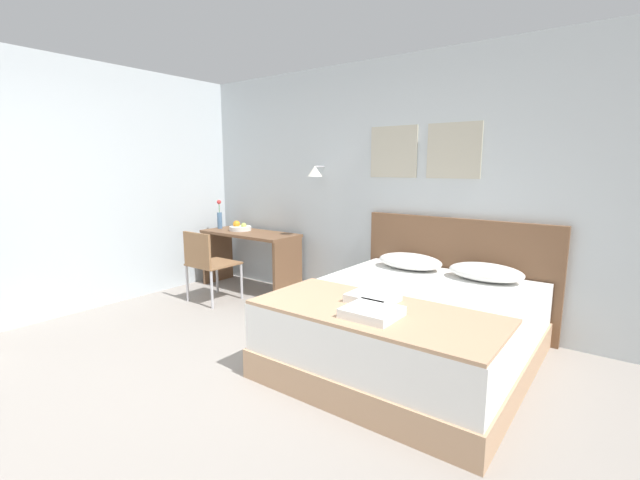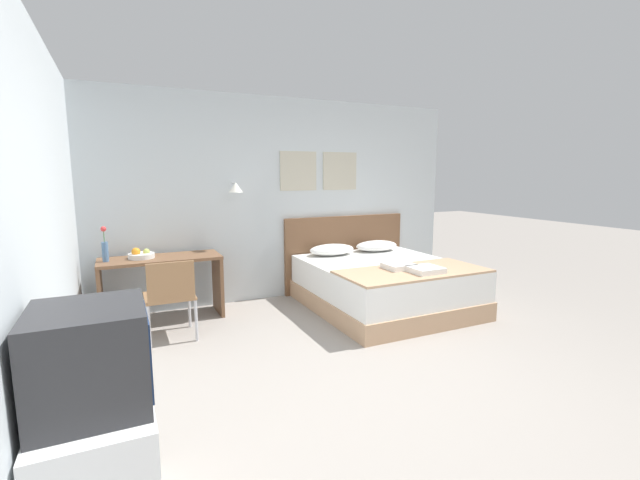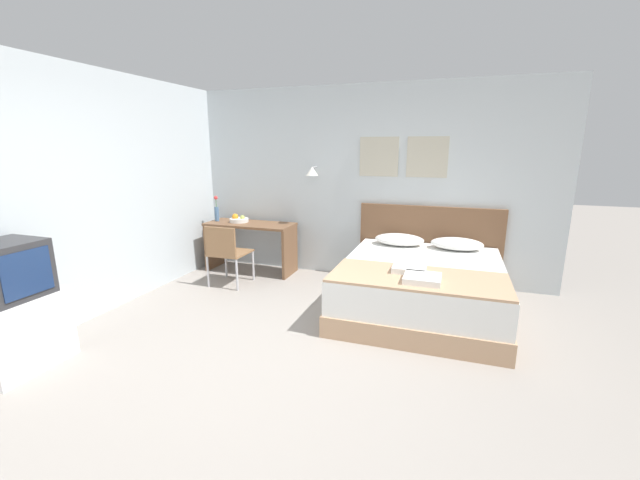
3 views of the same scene
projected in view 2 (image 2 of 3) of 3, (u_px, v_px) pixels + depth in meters
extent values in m
plane|color=gray|center=(397.00, 390.00, 3.33)|extent=(24.00, 24.00, 0.00)
cube|color=silver|center=(273.00, 200.00, 5.67)|extent=(5.40, 0.06, 2.65)
cube|color=#B7B29E|center=(298.00, 171.00, 5.73)|extent=(0.52, 0.02, 0.52)
cube|color=#B7B29E|center=(340.00, 171.00, 6.00)|extent=(0.52, 0.02, 0.52)
cylinder|color=#B2B2B7|center=(234.00, 183.00, 5.31)|extent=(0.02, 0.16, 0.02)
cone|color=white|center=(236.00, 187.00, 5.24)|extent=(0.17, 0.17, 0.12)
cube|color=silver|center=(17.00, 246.00, 2.06)|extent=(0.06, 5.83, 2.65)
cube|color=tan|center=(384.00, 299.00, 5.36)|extent=(1.75, 1.96, 0.22)
cube|color=white|center=(384.00, 277.00, 5.32)|extent=(1.71, 1.92, 0.35)
cube|color=brown|center=(345.00, 253.00, 6.20)|extent=(1.87, 0.06, 1.07)
ellipsoid|color=white|center=(332.00, 250.00, 5.78)|extent=(0.63, 0.39, 0.15)
ellipsoid|color=white|center=(377.00, 246.00, 6.09)|extent=(0.63, 0.39, 0.15)
cube|color=tan|center=(413.00, 271.00, 4.78)|extent=(1.70, 0.79, 0.02)
cube|color=white|center=(399.00, 266.00, 4.85)|extent=(0.32, 0.29, 0.06)
cube|color=white|center=(425.00, 270.00, 4.67)|extent=(0.34, 0.32, 0.06)
cube|color=brown|center=(161.00, 259.00, 4.83)|extent=(1.30, 0.53, 0.03)
cube|color=brown|center=(100.00, 297.00, 4.62)|extent=(0.04, 0.49, 0.70)
cube|color=brown|center=(218.00, 284.00, 5.15)|extent=(0.04, 0.49, 0.70)
cube|color=#8E6642|center=(169.00, 296.00, 4.35)|extent=(0.48, 0.48, 0.02)
cube|color=#8E6642|center=(171.00, 282.00, 4.11)|extent=(0.44, 0.03, 0.38)
cylinder|color=#B7B7BC|center=(146.00, 314.00, 4.48)|extent=(0.03, 0.03, 0.43)
cylinder|color=#B7B7BC|center=(189.00, 308.00, 4.67)|extent=(0.03, 0.03, 0.43)
cylinder|color=#B7B7BC|center=(149.00, 327.00, 4.09)|extent=(0.03, 0.03, 0.43)
cylinder|color=#B7B7BC|center=(196.00, 320.00, 4.28)|extent=(0.03, 0.03, 0.43)
cylinder|color=silver|center=(141.00, 256.00, 4.76)|extent=(0.28, 0.28, 0.05)
sphere|color=#B2C156|center=(146.00, 252.00, 4.79)|extent=(0.07, 0.07, 0.07)
sphere|color=orange|center=(136.00, 252.00, 4.72)|extent=(0.09, 0.09, 0.09)
cylinder|color=#4C7099|center=(105.00, 252.00, 4.57)|extent=(0.06, 0.06, 0.21)
cylinder|color=#3D7538|center=(104.00, 235.00, 4.54)|extent=(0.01, 0.01, 0.14)
sphere|color=#DB3838|center=(103.00, 229.00, 4.53)|extent=(0.06, 0.06, 0.06)
cube|color=white|center=(100.00, 470.00, 1.97)|extent=(0.49, 0.66, 0.63)
cube|color=#2D2D30|center=(90.00, 358.00, 1.89)|extent=(0.47, 0.49, 0.47)
cube|color=navy|center=(148.00, 349.00, 1.99)|extent=(0.01, 0.39, 0.36)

